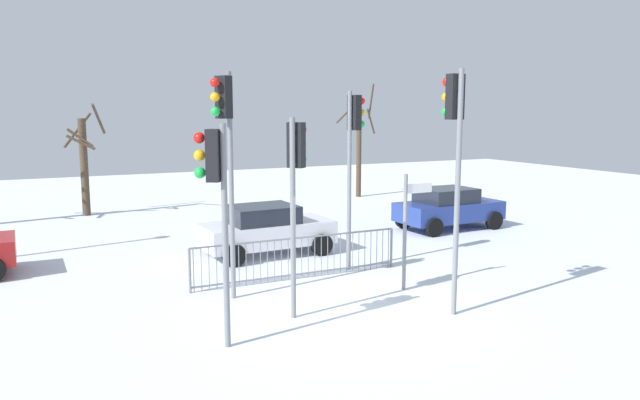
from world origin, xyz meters
name	(u,v)px	position (x,y,z in m)	size (l,w,h in m)	color
ground_plane	(346,309)	(0.00, 0.00, 0.00)	(60.00, 60.00, 0.00)	silver
traffic_light_foreground_left	(296,172)	(-1.11, 0.08, 2.98)	(0.48, 0.45, 4.06)	slate
traffic_light_mid_left	(225,135)	(-2.06, 1.69, 3.66)	(0.52, 0.41, 5.02)	slate
traffic_light_rear_right	(215,185)	(-3.02, -0.84, 2.92)	(0.51, 0.42, 3.98)	slate
traffic_light_rear_left	(353,140)	(1.73, 2.88, 3.43)	(0.55, 0.37, 4.68)	slate
traffic_light_mid_right	(455,137)	(1.84, -1.13, 3.66)	(0.33, 0.57, 5.01)	slate
direction_sign_post	(407,225)	(1.95, 0.64, 1.55)	(0.79, 0.09, 2.74)	slate
pedestrian_guard_railing	(298,257)	(0.00, 2.54, 0.55)	(5.54, 0.07, 1.07)	slate
car_blue_mid	(448,208)	(7.40, 6.15, 0.77)	(3.87, 2.06, 1.47)	navy
car_white_far	(266,229)	(0.16, 5.28, 0.77)	(3.88, 2.09, 1.47)	silver
bare_tree_left	(359,142)	(8.52, 14.62, 2.65)	(1.84, 1.85, 5.43)	#473828
bare_tree_centre	(84,162)	(-3.97, 14.68, 2.16)	(1.64, 1.64, 4.46)	#473828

